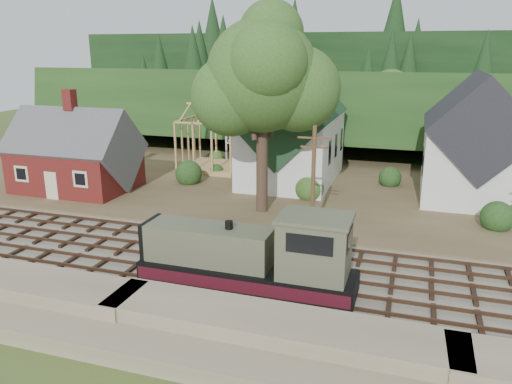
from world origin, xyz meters
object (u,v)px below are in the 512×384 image
(locomotive, at_px, (254,259))
(car_blue, at_px, (108,184))
(patio_set, at_px, (69,169))
(car_green, at_px, (50,176))

(locomotive, height_order, car_blue, locomotive)
(locomotive, bearing_deg, patio_set, 149.45)
(locomotive, bearing_deg, car_green, 149.55)
(car_blue, bearing_deg, patio_set, -175.21)
(car_green, height_order, patio_set, patio_set)
(car_blue, bearing_deg, car_green, 146.20)
(locomotive, xyz_separation_m, car_green, (-25.52, 15.01, -1.08))
(car_green, bearing_deg, locomotive, -96.75)
(car_blue, relative_size, car_green, 0.84)
(locomotive, distance_m, car_green, 29.63)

